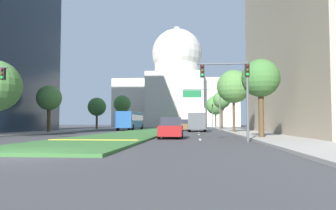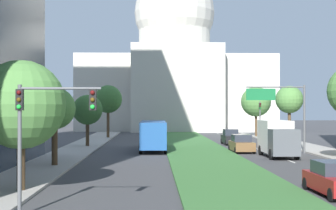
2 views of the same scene
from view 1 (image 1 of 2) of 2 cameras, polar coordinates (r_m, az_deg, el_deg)
ground_plane at (r=59.68m, az=-1.20°, el=-4.27°), size 260.00×260.00×0.00m
grass_median at (r=54.91m, az=-1.74°, el=-4.30°), size 6.33×86.37×0.14m
median_curb_nose at (r=21.27m, az=-12.76°, el=-5.90°), size 5.70×0.50×0.04m
lane_dashes_right at (r=60.46m, az=5.25°, el=-4.24°), size 0.16×71.40×0.01m
sidewalk_left at (r=53.12m, az=-15.61°, el=-4.22°), size 4.00×86.37×0.15m
sidewalk_right at (r=50.06m, az=11.65°, el=-4.35°), size 4.00×86.37×0.15m
capitol_building at (r=107.30m, az=1.55°, el=2.65°), size 38.09×26.16×32.87m
traffic_light_near_right at (r=21.66m, az=11.38°, el=3.77°), size 3.34×0.35×5.20m
traffic_light_far_right at (r=69.10m, az=7.72°, el=-1.33°), size 0.28×0.35×5.20m
overhead_guide_sign at (r=49.73m, az=6.54°, el=0.88°), size 5.65×0.20×6.50m
street_tree_right_near at (r=26.08m, az=15.76°, el=4.37°), size 2.90×2.90×6.08m
street_tree_left_mid at (r=42.92m, az=-19.90°, el=1.09°), size 3.06×3.06×5.81m
street_tree_right_mid at (r=40.43m, az=11.29°, el=3.12°), size 4.00×4.00×7.58m
street_tree_left_far at (r=61.24m, az=-12.22°, el=-0.33°), size 3.33×3.33×5.80m
street_tree_right_far at (r=58.94m, az=9.30°, el=0.84°), size 3.10×3.10×6.83m
street_tree_left_distant at (r=77.23m, az=-7.94°, el=0.18°), size 3.99×3.99×7.63m
street_tree_right_distant at (r=77.51m, az=8.25°, el=-0.06°), size 4.45×4.45×7.53m
sedan_lead_stopped at (r=26.12m, az=0.56°, el=-4.09°), size 1.92×4.60×1.65m
sedan_midblock at (r=50.98m, az=2.43°, el=-3.55°), size 2.05×4.16×1.74m
sedan_distant at (r=62.00m, az=3.45°, el=-3.44°), size 1.91×4.15×1.84m
box_truck_delivery at (r=45.98m, az=5.02°, el=-2.52°), size 2.40×6.40×3.20m
city_bus at (r=54.49m, az=-6.52°, el=-2.50°), size 2.62×11.00×2.95m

